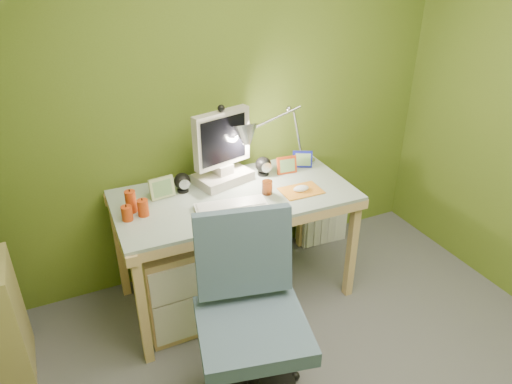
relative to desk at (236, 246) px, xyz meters
name	(u,v)px	position (x,y,z in m)	size (l,w,h in m)	color
wall_back	(216,103)	(0.06, 0.42, 0.82)	(3.20, 0.01, 2.40)	#5A7122
slope_ceiling	(32,76)	(-0.94, -1.18, 1.47)	(1.10, 3.20, 1.10)	white
desk	(236,246)	(0.00, 0.00, 0.00)	(1.43, 0.71, 0.76)	tan
monitor	(222,143)	(0.00, 0.18, 0.64)	(0.38, 0.22, 0.52)	#BCB3A9
speaker_left	(182,183)	(-0.27, 0.16, 0.44)	(0.10, 0.10, 0.12)	black
speaker_right	(263,166)	(0.27, 0.16, 0.44)	(0.10, 0.10, 0.13)	black
keyboard	(231,206)	(-0.08, -0.14, 0.39)	(0.41, 0.13, 0.02)	white
mousepad	(301,191)	(0.38, -0.14, 0.39)	(0.24, 0.17, 0.01)	orange
mouse	(301,189)	(0.38, -0.14, 0.40)	(0.10, 0.06, 0.03)	white
amber_tumbler	(267,187)	(0.18, -0.08, 0.42)	(0.06, 0.06, 0.08)	#9A3F16
candle_cluster	(132,205)	(-0.60, 0.01, 0.45)	(0.17, 0.15, 0.13)	#BB3B10
photo_frame_red	(287,165)	(0.42, 0.12, 0.44)	(0.13, 0.02, 0.11)	#C73F15
photo_frame_blue	(302,159)	(0.56, 0.16, 0.44)	(0.13, 0.02, 0.11)	navy
photo_frame_green	(162,188)	(-0.40, 0.14, 0.45)	(0.15, 0.02, 0.13)	#B0BE83
desk_lamp	(288,123)	(0.45, 0.18, 0.70)	(0.59, 0.25, 0.64)	silver
task_chair	(253,326)	(-0.25, -0.81, 0.14)	(0.58, 0.58, 1.04)	#42576C
radiator	(322,219)	(0.86, 0.32, -0.20)	(0.37, 0.15, 0.37)	silver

